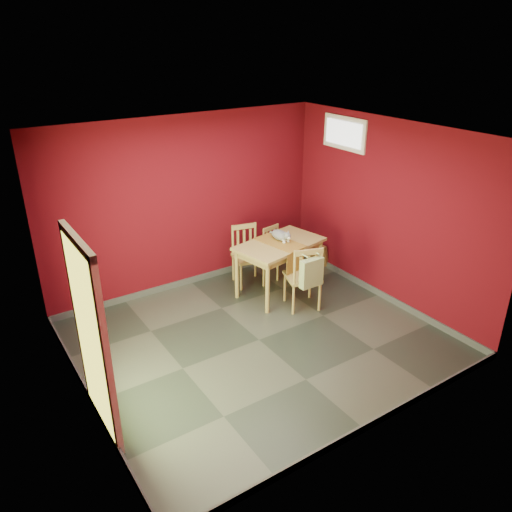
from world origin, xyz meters
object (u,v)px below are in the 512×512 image
chair_far_left (247,254)px  cat (280,233)px  chair_far_right (276,251)px  dining_table (280,249)px  tote_bag (312,273)px  picture_frame (318,253)px  chair_near (304,276)px

chair_far_left → cat: cat is taller
chair_far_left → chair_far_right: (0.57, 0.00, -0.07)m
dining_table → cat: size_ratio=3.56×
chair_far_right → tote_bag: (-0.38, -1.38, 0.26)m
dining_table → chair_far_left: chair_far_left is taller
picture_frame → chair_far_right: bearing=172.0°
tote_bag → cat: cat is taller
chair_near → picture_frame: (1.16, 1.03, -0.31)m
tote_bag → picture_frame: size_ratio=1.16×
tote_bag → cat: size_ratio=1.18×
chair_far_right → dining_table: bearing=-120.9°
chair_far_left → tote_bag: chair_far_left is taller
dining_table → chair_far_right: bearing=59.1°
chair_far_right → chair_near: bearing=-105.8°
chair_near → cat: cat is taller
cat → dining_table: bearing=-162.8°
chair_near → picture_frame: size_ratio=2.39×
chair_far_right → chair_near: size_ratio=0.82×
chair_near → cat: 0.82m
chair_far_right → chair_near: (-0.33, -1.15, 0.09)m
chair_far_left → chair_far_right: size_ratio=1.17×
chair_near → dining_table: bearing=90.5°
cat → chair_far_left: bearing=88.5°
chair_far_left → picture_frame: (1.40, -0.11, -0.29)m
chair_far_right → tote_bag: tote_bag is taller
cat → picture_frame: size_ratio=0.98×
chair_far_left → cat: (0.31, -0.45, 0.45)m
dining_table → picture_frame: bearing=20.5°
chair_near → tote_bag: chair_near is taller
tote_bag → cat: bearing=82.7°
chair_far_right → tote_bag: bearing=-105.3°
chair_far_right → picture_frame: (0.84, -0.12, -0.22)m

